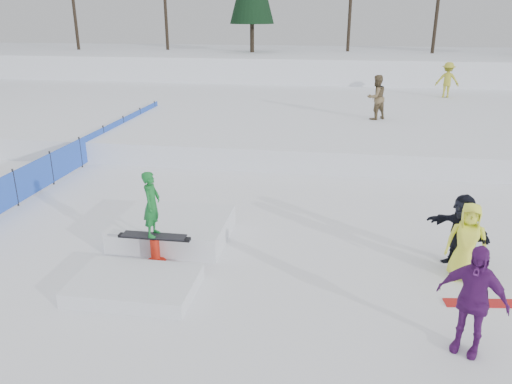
# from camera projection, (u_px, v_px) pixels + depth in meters

# --- Properties ---
(ground) EXTENTS (120.00, 120.00, 0.00)m
(ground) POSITION_uv_depth(u_px,v_px,m) (218.00, 270.00, 10.67)
(ground) COLOR white
(snow_berm) EXTENTS (60.00, 14.00, 2.40)m
(snow_berm) POSITION_uv_depth(u_px,v_px,m) (307.00, 68.00, 38.12)
(snow_berm) COLOR white
(snow_berm) RESTS_ON ground
(snow_midrise) EXTENTS (50.00, 18.00, 0.80)m
(snow_midrise) POSITION_uv_depth(u_px,v_px,m) (289.00, 112.00, 25.39)
(snow_midrise) COLOR white
(snow_midrise) RESTS_ON ground
(safety_fence) EXTENTS (0.05, 16.00, 1.10)m
(safety_fence) POSITION_uv_depth(u_px,v_px,m) (81.00, 152.00, 17.57)
(safety_fence) COLOR blue
(safety_fence) RESTS_ON ground
(walker_olive) EXTENTS (1.17, 1.13, 1.90)m
(walker_olive) POSITION_uv_depth(u_px,v_px,m) (376.00, 97.00, 21.44)
(walker_olive) COLOR brown
(walker_olive) RESTS_ON snow_midrise
(walker_ygreen) EXTENTS (1.32, 0.91, 1.88)m
(walker_ygreen) POSITION_uv_depth(u_px,v_px,m) (447.00, 80.00, 27.00)
(walker_ygreen) COLOR gold
(walker_ygreen) RESTS_ON snow_midrise
(spectator_purple) EXTENTS (1.19, 0.93, 1.88)m
(spectator_purple) POSITION_uv_depth(u_px,v_px,m) (472.00, 300.00, 7.85)
(spectator_purple) COLOR #5D1C6D
(spectator_purple) RESTS_ON ground
(spectator_yellow) EXTENTS (0.89, 0.66, 1.66)m
(spectator_yellow) POSITION_uv_depth(u_px,v_px,m) (467.00, 242.00, 10.08)
(spectator_yellow) COLOR #F4FF41
(spectator_yellow) RESTS_ON ground
(spectator_dark) EXTENTS (1.36, 1.47, 1.64)m
(spectator_dark) POSITION_uv_depth(u_px,v_px,m) (461.00, 231.00, 10.60)
(spectator_dark) COLOR black
(spectator_dark) RESTS_ON ground
(loose_board_red) EXTENTS (1.42, 0.45, 0.03)m
(loose_board_red) POSITION_uv_depth(u_px,v_px,m) (482.00, 303.00, 9.44)
(loose_board_red) COLOR #AC1717
(loose_board_red) RESTS_ON ground
(jib_rail_feature) EXTENTS (2.60, 4.40, 2.11)m
(jib_rail_feature) POSITION_uv_depth(u_px,v_px,m) (164.00, 240.00, 11.40)
(jib_rail_feature) COLOR white
(jib_rail_feature) RESTS_ON ground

